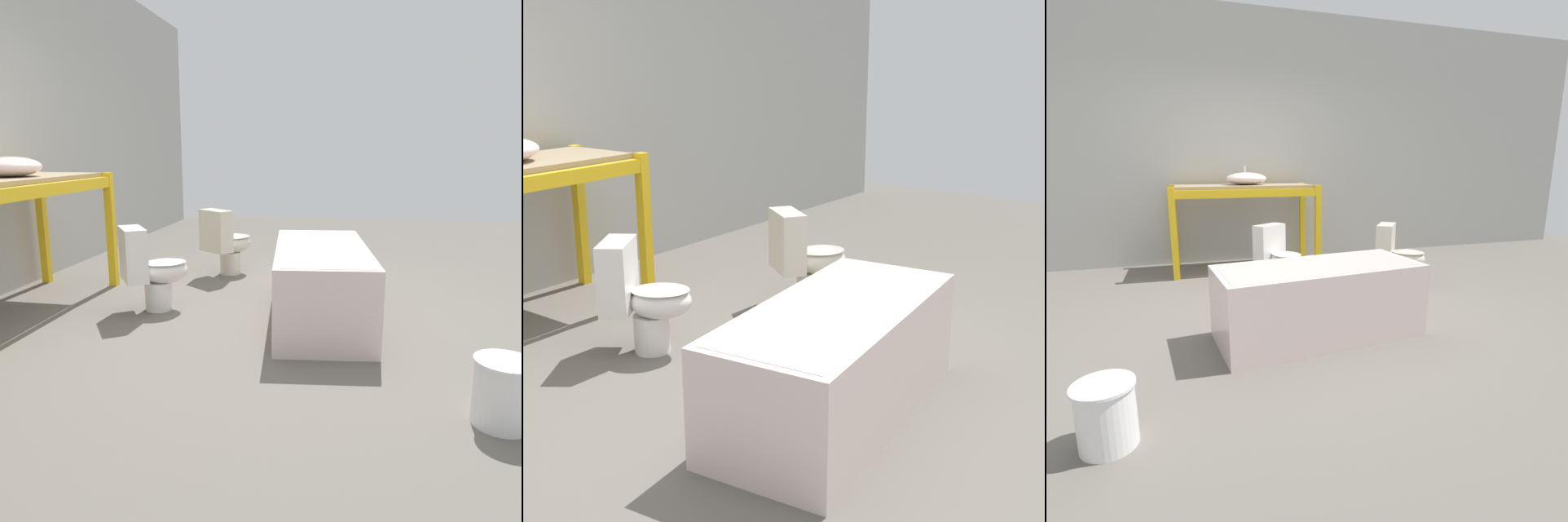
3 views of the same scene
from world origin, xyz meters
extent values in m
plane|color=#666059|center=(0.00, 0.00, 0.00)|extent=(12.00, 12.00, 0.00)
cube|color=#ADADA8|center=(0.00, 2.21, 1.60)|extent=(10.80, 0.08, 3.20)
cube|color=yellow|center=(-0.78, 1.35, 0.52)|extent=(0.07, 0.07, 1.04)
cube|color=yellow|center=(0.92, 1.35, 0.52)|extent=(0.07, 0.07, 1.04)
cube|color=yellow|center=(-0.78, 2.04, 0.52)|extent=(0.07, 0.07, 1.04)
cube|color=yellow|center=(0.92, 2.04, 0.52)|extent=(0.07, 0.07, 1.04)
cube|color=yellow|center=(0.07, 1.35, 0.96)|extent=(1.69, 0.06, 0.09)
cube|color=yellow|center=(0.07, 2.04, 0.96)|extent=(1.69, 0.06, 0.09)
cube|color=#998466|center=(0.07, 1.70, 1.02)|extent=(1.62, 0.61, 0.04)
ellipsoid|color=silver|center=(0.11, 1.73, 1.11)|extent=(0.50, 0.42, 0.15)
cylinder|color=silver|center=(0.11, 1.84, 1.23)|extent=(0.02, 0.02, 0.08)
cube|color=silver|center=(0.27, -0.60, 0.28)|extent=(1.58, 0.82, 0.55)
cube|color=beige|center=(0.27, -0.60, 0.44)|extent=(1.49, 0.73, 0.24)
cylinder|color=white|center=(0.30, 0.68, 0.11)|extent=(0.21, 0.21, 0.22)
ellipsoid|color=white|center=(0.33, 0.63, 0.31)|extent=(0.44, 0.45, 0.20)
ellipsoid|color=beige|center=(0.33, 0.63, 0.38)|extent=(0.41, 0.43, 0.03)
cube|color=white|center=(0.20, 0.83, 0.46)|extent=(0.37, 0.32, 0.41)
cylinder|color=silver|center=(1.55, 0.39, 0.11)|extent=(0.21, 0.21, 0.22)
ellipsoid|color=silver|center=(1.60, 0.35, 0.31)|extent=(0.46, 0.44, 0.20)
ellipsoid|color=#B3AF9F|center=(1.60, 0.35, 0.38)|extent=(0.43, 0.42, 0.03)
cube|color=silver|center=(1.40, 0.50, 0.46)|extent=(0.33, 0.37, 0.41)
cylinder|color=white|center=(-1.06, -1.51, 0.16)|extent=(0.26, 0.26, 0.31)
cylinder|color=white|center=(-1.06, -1.51, 0.31)|extent=(0.28, 0.28, 0.02)
camera|label=1|loc=(-3.36, -0.79, 1.25)|focal=35.00mm
camera|label=2|loc=(-2.45, -2.26, 1.69)|focal=50.00mm
camera|label=3|loc=(-0.67, -3.36, 1.28)|focal=28.00mm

